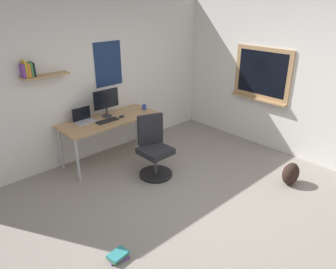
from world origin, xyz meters
TOP-DOWN VIEW (x-y plane):
  - ground_plane at (0.00, 0.00)m, footprint 5.20×5.20m
  - wall_back at (-0.00, 2.45)m, footprint 5.00×0.30m
  - wall_right at (2.45, 0.03)m, footprint 0.22×5.00m
  - desk at (-0.00, 2.04)m, footprint 1.65×0.67m
  - office_chair at (0.21, 1.15)m, footprint 0.53×0.55m
  - laptop at (-0.37, 2.19)m, footprint 0.31×0.21m
  - monitor_primary at (0.04, 2.14)m, footprint 0.46×0.17m
  - keyboard at (-0.09, 1.95)m, footprint 0.37×0.13m
  - computer_mouse at (0.19, 1.95)m, footprint 0.10×0.06m
  - coffee_mug at (0.72, 2.00)m, footprint 0.08×0.08m
  - backpack at (1.50, -0.47)m, footprint 0.32×0.22m
  - book_stack_on_floor at (-1.25, 0.05)m, footprint 0.24×0.19m

SIDE VIEW (x-z plane):
  - ground_plane at x=0.00m, z-range 0.00..0.00m
  - book_stack_on_floor at x=-1.25m, z-range 0.00..0.08m
  - backpack at x=1.50m, z-range 0.00..0.34m
  - office_chair at x=0.21m, z-range -0.07..0.88m
  - desk at x=0.00m, z-range 0.30..1.04m
  - keyboard at x=-0.09m, z-range 0.74..0.76m
  - computer_mouse at x=0.19m, z-range 0.74..0.77m
  - coffee_mug at x=0.72m, z-range 0.74..0.83m
  - laptop at x=-0.37m, z-range 0.68..0.91m
  - monitor_primary at x=0.04m, z-range 0.78..1.24m
  - wall_right at x=2.45m, z-range 0.00..2.60m
  - wall_back at x=0.00m, z-range 0.00..2.60m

